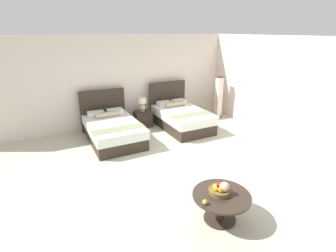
{
  "coord_description": "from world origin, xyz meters",
  "views": [
    {
      "loc": [
        -2.75,
        -4.53,
        2.94
      ],
      "look_at": [
        -0.13,
        0.61,
        0.76
      ],
      "focal_mm": 27.37,
      "sensor_mm": 36.0,
      "label": 1
    }
  ],
  "objects_px": {
    "bed_near_window": "(113,130)",
    "fruit_bowl": "(220,189)",
    "floor_lamp_corner": "(219,97)",
    "nightstand": "(143,119)",
    "loose_apple": "(205,202)",
    "coffee_table": "(221,201)",
    "bed_near_corner": "(181,117)",
    "table_lamp": "(142,103)"
  },
  "relations": [
    {
      "from": "nightstand",
      "to": "fruit_bowl",
      "type": "relative_size",
      "value": 1.51
    },
    {
      "from": "bed_near_window",
      "to": "coffee_table",
      "type": "xyz_separation_m",
      "value": [
        0.67,
        -3.99,
        0.04
      ]
    },
    {
      "from": "loose_apple",
      "to": "fruit_bowl",
      "type": "bearing_deg",
      "value": 17.07
    },
    {
      "from": "nightstand",
      "to": "coffee_table",
      "type": "distance_m",
      "value": 4.64
    },
    {
      "from": "bed_near_corner",
      "to": "table_lamp",
      "type": "height_order",
      "value": "bed_near_corner"
    },
    {
      "from": "nightstand",
      "to": "fruit_bowl",
      "type": "height_order",
      "value": "fruit_bowl"
    },
    {
      "from": "loose_apple",
      "to": "nightstand",
      "type": "bearing_deg",
      "value": 79.54
    },
    {
      "from": "bed_near_corner",
      "to": "nightstand",
      "type": "xyz_separation_m",
      "value": [
        -1.05,
        0.62,
        -0.08
      ]
    },
    {
      "from": "table_lamp",
      "to": "floor_lamp_corner",
      "type": "bearing_deg",
      "value": -6.12
    },
    {
      "from": "table_lamp",
      "to": "loose_apple",
      "type": "height_order",
      "value": "table_lamp"
    },
    {
      "from": "bed_near_window",
      "to": "fruit_bowl",
      "type": "distance_m",
      "value": 4.02
    },
    {
      "from": "fruit_bowl",
      "to": "table_lamp",
      "type": "bearing_deg",
      "value": 83.9
    },
    {
      "from": "loose_apple",
      "to": "floor_lamp_corner",
      "type": "distance_m",
      "value": 5.71
    },
    {
      "from": "nightstand",
      "to": "fruit_bowl",
      "type": "distance_m",
      "value": 4.61
    },
    {
      "from": "bed_near_corner",
      "to": "nightstand",
      "type": "distance_m",
      "value": 1.22
    },
    {
      "from": "floor_lamp_corner",
      "to": "nightstand",
      "type": "bearing_deg",
      "value": 174.3
    },
    {
      "from": "loose_apple",
      "to": "floor_lamp_corner",
      "type": "relative_size",
      "value": 0.05
    },
    {
      "from": "coffee_table",
      "to": "loose_apple",
      "type": "relative_size",
      "value": 11.8
    },
    {
      "from": "bed_near_window",
      "to": "bed_near_corner",
      "type": "xyz_separation_m",
      "value": [
        2.21,
        -0.0,
        0.02
      ]
    },
    {
      "from": "coffee_table",
      "to": "floor_lamp_corner",
      "type": "xyz_separation_m",
      "value": [
        3.24,
        4.34,
        0.37
      ]
    },
    {
      "from": "floor_lamp_corner",
      "to": "bed_near_window",
      "type": "bearing_deg",
      "value": -175.01
    },
    {
      "from": "table_lamp",
      "to": "floor_lamp_corner",
      "type": "distance_m",
      "value": 2.77
    },
    {
      "from": "fruit_bowl",
      "to": "coffee_table",
      "type": "bearing_deg",
      "value": -86.57
    },
    {
      "from": "coffee_table",
      "to": "floor_lamp_corner",
      "type": "distance_m",
      "value": 5.43
    },
    {
      "from": "fruit_bowl",
      "to": "loose_apple",
      "type": "relative_size",
      "value": 4.49
    },
    {
      "from": "table_lamp",
      "to": "fruit_bowl",
      "type": "distance_m",
      "value": 4.62
    },
    {
      "from": "bed_near_corner",
      "to": "loose_apple",
      "type": "distance_m",
      "value": 4.5
    },
    {
      "from": "fruit_bowl",
      "to": "floor_lamp_corner",
      "type": "xyz_separation_m",
      "value": [
        3.25,
        4.3,
        0.17
      ]
    },
    {
      "from": "table_lamp",
      "to": "floor_lamp_corner",
      "type": "relative_size",
      "value": 0.3
    },
    {
      "from": "bed_near_window",
      "to": "nightstand",
      "type": "xyz_separation_m",
      "value": [
        1.16,
        0.62,
        -0.06
      ]
    },
    {
      "from": "bed_near_window",
      "to": "nightstand",
      "type": "relative_size",
      "value": 3.94
    },
    {
      "from": "fruit_bowl",
      "to": "bed_near_corner",
      "type": "bearing_deg",
      "value": 68.68
    },
    {
      "from": "bed_near_window",
      "to": "bed_near_corner",
      "type": "height_order",
      "value": "bed_near_corner"
    },
    {
      "from": "nightstand",
      "to": "floor_lamp_corner",
      "type": "xyz_separation_m",
      "value": [
        2.76,
        -0.28,
        0.46
      ]
    },
    {
      "from": "bed_near_window",
      "to": "table_lamp",
      "type": "bearing_deg",
      "value": 28.77
    },
    {
      "from": "table_lamp",
      "to": "coffee_table",
      "type": "bearing_deg",
      "value": -96.03
    },
    {
      "from": "bed_near_window",
      "to": "fruit_bowl",
      "type": "height_order",
      "value": "bed_near_window"
    },
    {
      "from": "bed_near_corner",
      "to": "floor_lamp_corner",
      "type": "bearing_deg",
      "value": 11.41
    },
    {
      "from": "bed_near_window",
      "to": "fruit_bowl",
      "type": "xyz_separation_m",
      "value": [
        0.67,
        -3.96,
        0.24
      ]
    },
    {
      "from": "loose_apple",
      "to": "table_lamp",
      "type": "bearing_deg",
      "value": 79.59
    },
    {
      "from": "table_lamp",
      "to": "coffee_table",
      "type": "distance_m",
      "value": 4.68
    },
    {
      "from": "nightstand",
      "to": "table_lamp",
      "type": "bearing_deg",
      "value": 90.0
    }
  ]
}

